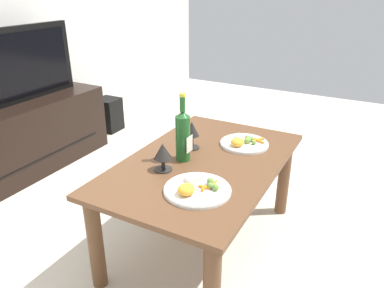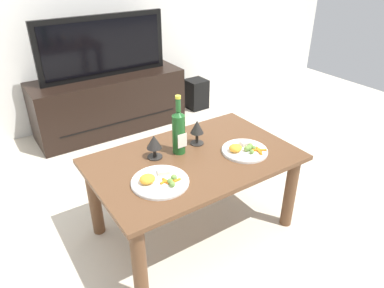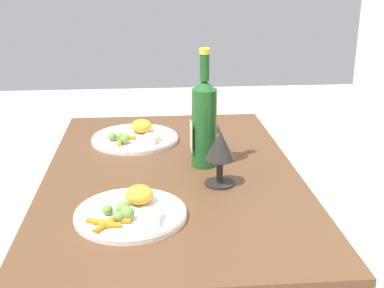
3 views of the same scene
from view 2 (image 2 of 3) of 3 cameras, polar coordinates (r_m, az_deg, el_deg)
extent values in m
plane|color=beige|center=(2.27, 0.27, -13.09)|extent=(6.40, 6.40, 0.00)
cube|color=brown|center=(1.97, 0.30, -2.49)|extent=(1.13, 0.71, 0.03)
cylinder|color=brown|center=(1.75, -8.41, -18.55)|extent=(0.07, 0.07, 0.48)
cylinder|color=brown|center=(2.22, 15.41, -7.45)|extent=(0.07, 0.07, 0.48)
cylinder|color=brown|center=(2.16, -15.32, -8.58)|extent=(0.07, 0.07, 0.48)
cylinder|color=brown|center=(2.56, 5.90, -1.21)|extent=(0.07, 0.07, 0.48)
cube|color=black|center=(3.39, -13.03, 6.40)|extent=(1.35, 0.46, 0.52)
cube|color=black|center=(3.23, -11.28, 3.44)|extent=(1.08, 0.01, 0.01)
cube|color=black|center=(3.23, -14.07, 14.90)|extent=(1.13, 0.04, 0.52)
cube|color=black|center=(3.21, -13.91, 14.83)|extent=(1.04, 0.01, 0.44)
cube|color=black|center=(3.81, 0.69, 8.02)|extent=(0.20, 0.20, 0.31)
cylinder|color=#1E5923|center=(1.96, -2.13, 1.55)|extent=(0.07, 0.07, 0.23)
cone|color=#1E5923|center=(1.91, -2.20, 4.90)|extent=(0.07, 0.07, 0.03)
cylinder|color=#1E5923|center=(1.89, -2.23, 6.26)|extent=(0.03, 0.03, 0.07)
cylinder|color=yellow|center=(1.87, -2.26, 7.51)|extent=(0.03, 0.03, 0.02)
cube|color=silver|center=(1.95, -1.55, 0.54)|extent=(0.06, 0.00, 0.08)
cylinder|color=black|center=(1.98, -5.95, -2.04)|extent=(0.08, 0.08, 0.01)
cylinder|color=black|center=(1.96, -6.00, -1.29)|extent=(0.02, 0.02, 0.05)
cone|color=black|center=(1.93, -6.09, 0.37)|extent=(0.08, 0.08, 0.08)
cylinder|color=black|center=(2.10, 0.79, 0.14)|extent=(0.08, 0.08, 0.01)
cylinder|color=black|center=(2.09, 0.80, 1.00)|extent=(0.02, 0.02, 0.07)
cone|color=black|center=(2.05, 0.81, 2.78)|extent=(0.08, 0.08, 0.08)
cylinder|color=white|center=(1.77, -5.12, -6.07)|extent=(0.29, 0.29, 0.01)
torus|color=white|center=(1.76, -5.13, -5.86)|extent=(0.28, 0.28, 0.01)
ellipsoid|color=orange|center=(1.75, -7.16, -5.57)|extent=(0.08, 0.07, 0.04)
cube|color=beige|center=(1.81, -4.53, -4.40)|extent=(0.08, 0.07, 0.02)
cylinder|color=orange|center=(1.75, -2.40, -5.79)|extent=(0.04, 0.01, 0.01)
cylinder|color=orange|center=(1.75, -3.17, -5.93)|extent=(0.04, 0.03, 0.01)
cylinder|color=orange|center=(1.74, -4.09, -6.06)|extent=(0.04, 0.03, 0.01)
cylinder|color=orange|center=(1.76, -4.27, -5.79)|extent=(0.02, 0.04, 0.01)
cylinder|color=orange|center=(1.75, -4.13, -6.03)|extent=(0.02, 0.04, 0.01)
cylinder|color=orange|center=(1.75, -4.59, -6.05)|extent=(0.04, 0.02, 0.01)
sphere|color=olive|center=(1.71, -3.16, -6.41)|extent=(0.03, 0.03, 0.03)
sphere|color=olive|center=(1.76, -2.91, -5.35)|extent=(0.03, 0.03, 0.03)
sphere|color=olive|center=(1.73, -3.52, -5.95)|extent=(0.03, 0.03, 0.03)
cylinder|color=white|center=(2.04, 8.40, -1.11)|extent=(0.26, 0.26, 0.01)
torus|color=white|center=(2.03, 8.41, -0.92)|extent=(0.26, 0.26, 0.01)
ellipsoid|color=orange|center=(2.01, 6.96, -0.64)|extent=(0.08, 0.07, 0.04)
cube|color=beige|center=(2.09, 8.55, 0.14)|extent=(0.06, 0.06, 0.02)
cylinder|color=orange|center=(2.02, 10.78, -1.31)|extent=(0.03, 0.05, 0.01)
cylinder|color=orange|center=(2.03, 10.66, -1.05)|extent=(0.02, 0.05, 0.01)
cylinder|color=orange|center=(2.04, 11.14, -0.93)|extent=(0.05, 0.04, 0.01)
cylinder|color=orange|center=(2.04, 10.26, -0.91)|extent=(0.05, 0.03, 0.01)
cylinder|color=orange|center=(2.05, 10.64, -0.79)|extent=(0.01, 0.05, 0.01)
cylinder|color=orange|center=(2.05, 9.83, -0.71)|extent=(0.03, 0.05, 0.01)
sphere|color=olive|center=(2.03, 9.06, -0.65)|extent=(0.03, 0.03, 0.03)
sphere|color=olive|center=(2.00, 9.55, -1.23)|extent=(0.03, 0.03, 0.03)
sphere|color=olive|center=(2.02, 8.75, -0.75)|extent=(0.03, 0.03, 0.03)
sphere|color=olive|center=(2.04, 9.32, -0.36)|extent=(0.03, 0.03, 0.03)
sphere|color=olive|center=(2.04, 9.84, -0.61)|extent=(0.03, 0.03, 0.03)
camera|label=1|loc=(0.87, -68.46, -3.31)|focal=34.73mm
camera|label=3|loc=(2.69, 26.69, 16.14)|focal=47.79mm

